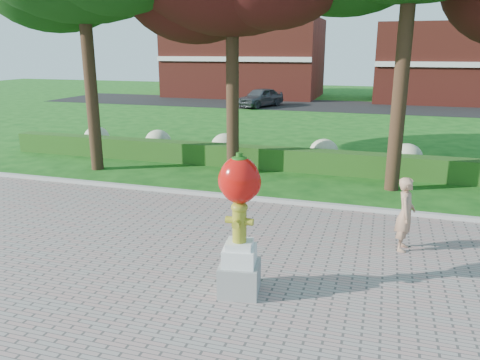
{
  "coord_description": "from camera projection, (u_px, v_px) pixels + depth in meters",
  "views": [
    {
      "loc": [
        3.14,
        -9.61,
        4.33
      ],
      "look_at": [
        -0.17,
        1.0,
        1.21
      ],
      "focal_mm": 35.0,
      "sensor_mm": 36.0,
      "label": 1
    }
  ],
  "objects": [
    {
      "name": "ground",
      "position": [
        234.0,
        241.0,
        10.9
      ],
      "size": [
        100.0,
        100.0,
        0.0
      ],
      "primitive_type": "plane",
      "color": "#124711",
      "rests_on": "ground"
    },
    {
      "name": "walkway",
      "position": [
        154.0,
        338.0,
        7.22
      ],
      "size": [
        40.0,
        14.0,
        0.04
      ],
      "primitive_type": "cube",
      "color": "gray",
      "rests_on": "ground"
    },
    {
      "name": "curb",
      "position": [
        266.0,
        200.0,
        13.64
      ],
      "size": [
        40.0,
        0.18,
        0.15
      ],
      "primitive_type": "cube",
      "color": "#ADADA5",
      "rests_on": "ground"
    },
    {
      "name": "lawn_hedge",
      "position": [
        293.0,
        160.0,
        17.23
      ],
      "size": [
        24.0,
        0.7,
        0.8
      ],
      "primitive_type": "cube",
      "color": "#254E16",
      "rests_on": "ground"
    },
    {
      "name": "hydrangea_row",
      "position": [
        313.0,
        151.0,
        17.95
      ],
      "size": [
        20.1,
        1.1,
        0.99
      ],
      "color": "beige",
      "rests_on": "ground"
    },
    {
      "name": "street",
      "position": [
        344.0,
        106.0,
        36.64
      ],
      "size": [
        50.0,
        8.0,
        0.02
      ],
      "primitive_type": "cube",
      "color": "black",
      "rests_on": "ground"
    },
    {
      "name": "building_left",
      "position": [
        245.0,
        58.0,
        44.08
      ],
      "size": [
        14.0,
        8.0,
        7.0
      ],
      "primitive_type": "cube",
      "color": "maroon",
      "rests_on": "ground"
    },
    {
      "name": "building_right",
      "position": [
        451.0,
        63.0,
        39.0
      ],
      "size": [
        12.0,
        8.0,
        6.4
      ],
      "primitive_type": "cube",
      "color": "maroon",
      "rests_on": "ground"
    },
    {
      "name": "hydrant_sculpture",
      "position": [
        239.0,
        221.0,
        8.18
      ],
      "size": [
        0.81,
        0.81,
        2.61
      ],
      "rotation": [
        0.0,
        0.0,
        0.15
      ],
      "color": "gray",
      "rests_on": "walkway"
    },
    {
      "name": "woman",
      "position": [
        405.0,
        214.0,
        10.17
      ],
      "size": [
        0.45,
        0.64,
        1.65
      ],
      "primitive_type": "imported",
      "rotation": [
        0.0,
        0.0,
        1.48
      ],
      "color": "tan",
      "rests_on": "walkway"
    },
    {
      "name": "parked_car",
      "position": [
        260.0,
        97.0,
        36.06
      ],
      "size": [
        3.28,
        4.59,
        1.45
      ],
      "primitive_type": "imported",
      "rotation": [
        0.0,
        0.0,
        -0.41
      ],
      "color": "#3B3E43",
      "rests_on": "street"
    }
  ]
}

